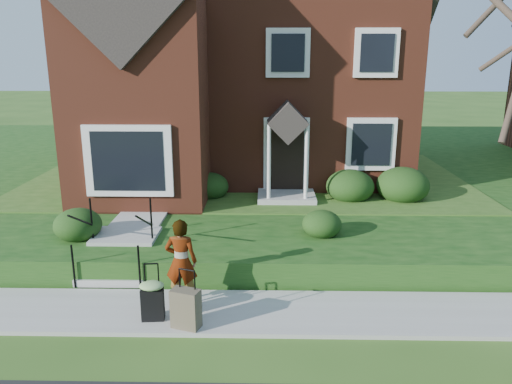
{
  "coord_description": "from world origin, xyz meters",
  "views": [
    {
      "loc": [
        0.62,
        -8.12,
        4.51
      ],
      "look_at": [
        0.41,
        2.0,
        1.75
      ],
      "focal_mm": 35.0,
      "sensor_mm": 36.0,
      "label": 1
    }
  ],
  "objects_px": {
    "suitcase_olive": "(186,308)",
    "woman": "(181,261)",
    "front_steps": "(121,250)",
    "suitcase_black": "(152,298)"
  },
  "relations": [
    {
      "from": "suitcase_olive",
      "to": "woman",
      "type": "bearing_deg",
      "value": 121.95
    },
    {
      "from": "front_steps",
      "to": "suitcase_black",
      "type": "relative_size",
      "value": 1.96
    },
    {
      "from": "suitcase_black",
      "to": "woman",
      "type": "bearing_deg",
      "value": 53.07
    },
    {
      "from": "suitcase_black",
      "to": "suitcase_olive",
      "type": "distance_m",
      "value": 0.67
    },
    {
      "from": "front_steps",
      "to": "suitcase_black",
      "type": "bearing_deg",
      "value": -61.85
    },
    {
      "from": "front_steps",
      "to": "woman",
      "type": "bearing_deg",
      "value": -44.23
    },
    {
      "from": "front_steps",
      "to": "woman",
      "type": "distance_m",
      "value": 2.24
    },
    {
      "from": "front_steps",
      "to": "woman",
      "type": "xyz_separation_m",
      "value": [
        1.58,
        -1.54,
        0.41
      ]
    },
    {
      "from": "front_steps",
      "to": "suitcase_olive",
      "type": "bearing_deg",
      "value": -53.7
    },
    {
      "from": "front_steps",
      "to": "suitcase_black",
      "type": "xyz_separation_m",
      "value": [
        1.17,
        -2.19,
        0.0
      ]
    }
  ]
}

